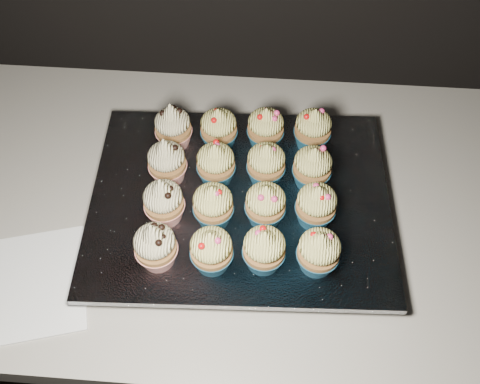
# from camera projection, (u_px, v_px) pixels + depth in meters

# --- Properties ---
(cabinet) EXTENTS (2.40, 0.60, 0.86)m
(cabinet) POSITION_uv_depth(u_px,v_px,m) (226.00, 309.00, 1.29)
(cabinet) COLOR black
(cabinet) RESTS_ON ground
(worktop) EXTENTS (2.44, 0.64, 0.04)m
(worktop) POSITION_uv_depth(u_px,v_px,m) (220.00, 203.00, 0.93)
(worktop) COLOR beige
(worktop) RESTS_ON cabinet
(napkin) EXTENTS (0.22, 0.22, 0.00)m
(napkin) POSITION_uv_depth(u_px,v_px,m) (25.00, 285.00, 0.81)
(napkin) COLOR white
(napkin) RESTS_ON worktop
(baking_tray) EXTENTS (0.46, 0.36, 0.02)m
(baking_tray) POSITION_uv_depth(u_px,v_px,m) (240.00, 206.00, 0.88)
(baking_tray) COLOR black
(baking_tray) RESTS_ON worktop
(foil_lining) EXTENTS (0.50, 0.40, 0.01)m
(foil_lining) POSITION_uv_depth(u_px,v_px,m) (240.00, 200.00, 0.87)
(foil_lining) COLOR silver
(foil_lining) RESTS_ON baking_tray
(cupcake_0) EXTENTS (0.06, 0.06, 0.10)m
(cupcake_0) POSITION_uv_depth(u_px,v_px,m) (155.00, 246.00, 0.77)
(cupcake_0) COLOR red
(cupcake_0) RESTS_ON foil_lining
(cupcake_1) EXTENTS (0.06, 0.06, 0.08)m
(cupcake_1) POSITION_uv_depth(u_px,v_px,m) (211.00, 250.00, 0.77)
(cupcake_1) COLOR #1A587B
(cupcake_1) RESTS_ON foil_lining
(cupcake_2) EXTENTS (0.06, 0.06, 0.08)m
(cupcake_2) POSITION_uv_depth(u_px,v_px,m) (264.00, 249.00, 0.77)
(cupcake_2) COLOR #1A587B
(cupcake_2) RESTS_ON foil_lining
(cupcake_3) EXTENTS (0.06, 0.06, 0.08)m
(cupcake_3) POSITION_uv_depth(u_px,v_px,m) (319.00, 251.00, 0.76)
(cupcake_3) COLOR #1A587B
(cupcake_3) RESTS_ON foil_lining
(cupcake_4) EXTENTS (0.06, 0.06, 0.10)m
(cupcake_4) POSITION_uv_depth(u_px,v_px,m) (164.00, 201.00, 0.81)
(cupcake_4) COLOR red
(cupcake_4) RESTS_ON foil_lining
(cupcake_5) EXTENTS (0.06, 0.06, 0.08)m
(cupcake_5) POSITION_uv_depth(u_px,v_px,m) (213.00, 205.00, 0.81)
(cupcake_5) COLOR #1A587B
(cupcake_5) RESTS_ON foil_lining
(cupcake_6) EXTENTS (0.06, 0.06, 0.08)m
(cupcake_6) POSITION_uv_depth(u_px,v_px,m) (265.00, 204.00, 0.81)
(cupcake_6) COLOR #1A587B
(cupcake_6) RESTS_ON foil_lining
(cupcake_7) EXTENTS (0.06, 0.06, 0.08)m
(cupcake_7) POSITION_uv_depth(u_px,v_px,m) (316.00, 205.00, 0.81)
(cupcake_7) COLOR #1A587B
(cupcake_7) RESTS_ON foil_lining
(cupcake_8) EXTENTS (0.06, 0.06, 0.10)m
(cupcake_8) POSITION_uv_depth(u_px,v_px,m) (167.00, 161.00, 0.86)
(cupcake_8) COLOR red
(cupcake_8) RESTS_ON foil_lining
(cupcake_9) EXTENTS (0.06, 0.06, 0.08)m
(cupcake_9) POSITION_uv_depth(u_px,v_px,m) (216.00, 164.00, 0.86)
(cupcake_9) COLOR #1A587B
(cupcake_9) RESTS_ON foil_lining
(cupcake_10) EXTENTS (0.06, 0.06, 0.08)m
(cupcake_10) POSITION_uv_depth(u_px,v_px,m) (266.00, 164.00, 0.86)
(cupcake_10) COLOR #1A587B
(cupcake_10) RESTS_ON foil_lining
(cupcake_11) EXTENTS (0.06, 0.06, 0.08)m
(cupcake_11) POSITION_uv_depth(u_px,v_px,m) (312.00, 167.00, 0.85)
(cupcake_11) COLOR #1A587B
(cupcake_11) RESTS_ON foil_lining
(cupcake_12) EXTENTS (0.06, 0.06, 0.10)m
(cupcake_12) POSITION_uv_depth(u_px,v_px,m) (173.00, 127.00, 0.90)
(cupcake_12) COLOR red
(cupcake_12) RESTS_ON foil_lining
(cupcake_13) EXTENTS (0.06, 0.06, 0.08)m
(cupcake_13) POSITION_uv_depth(u_px,v_px,m) (219.00, 129.00, 0.90)
(cupcake_13) COLOR #1A587B
(cupcake_13) RESTS_ON foil_lining
(cupcake_14) EXTENTS (0.06, 0.06, 0.08)m
(cupcake_14) POSITION_uv_depth(u_px,v_px,m) (266.00, 128.00, 0.90)
(cupcake_14) COLOR #1A587B
(cupcake_14) RESTS_ON foil_lining
(cupcake_15) EXTENTS (0.06, 0.06, 0.08)m
(cupcake_15) POSITION_uv_depth(u_px,v_px,m) (313.00, 129.00, 0.90)
(cupcake_15) COLOR #1A587B
(cupcake_15) RESTS_ON foil_lining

